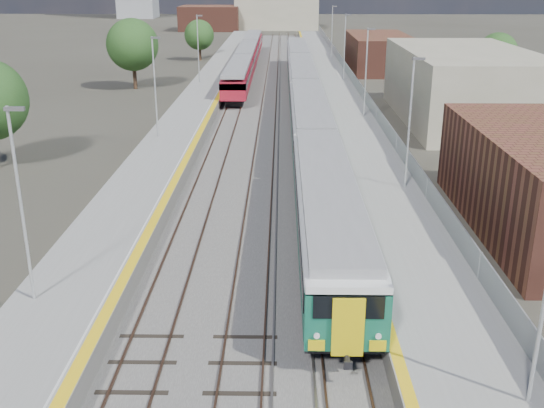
{
  "coord_description": "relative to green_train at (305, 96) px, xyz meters",
  "views": [
    {
      "loc": [
        -0.69,
        -13.67,
        12.82
      ],
      "look_at": [
        -1.13,
        15.6,
        2.2
      ],
      "focal_mm": 42.0,
      "sensor_mm": 36.0,
      "label": 1
    }
  ],
  "objects": [
    {
      "name": "red_train",
      "position": [
        -7.0,
        31.07,
        -0.25
      ],
      "size": [
        2.66,
        54.07,
        3.36
      ],
      "color": "black",
      "rests_on": "ground"
    },
    {
      "name": "tree_d",
      "position": [
        23.42,
        19.2,
        1.76
      ],
      "size": [
        4.69,
        4.69,
        6.36
      ],
      "color": "#382619",
      "rests_on": "ground"
    },
    {
      "name": "platform_right",
      "position": [
        3.78,
        7.91,
        -1.71
      ],
      "size": [
        4.7,
        155.0,
        8.52
      ],
      "color": "slate",
      "rests_on": "ground"
    },
    {
      "name": "tree_c",
      "position": [
        -15.02,
        43.01,
        1.67
      ],
      "size": [
        4.58,
        4.58,
        6.21
      ],
      "color": "#382619",
      "rests_on": "ground"
    },
    {
      "name": "ground",
      "position": [
        -1.5,
        5.42,
        -2.24
      ],
      "size": [
        320.0,
        320.0,
        0.0
      ],
      "primitive_type": "plane",
      "color": "#47443A",
      "rests_on": "ground"
    },
    {
      "name": "green_train",
      "position": [
        0.0,
        0.0,
        0.0
      ],
      "size": [
        2.89,
        80.42,
        3.18
      ],
      "color": "black",
      "rests_on": "ground"
    },
    {
      "name": "ballast_bed",
      "position": [
        -3.75,
        7.92,
        -2.21
      ],
      "size": [
        10.5,
        155.0,
        0.06
      ],
      "primitive_type": "cube",
      "color": "#565451",
      "rests_on": "ground"
    },
    {
      "name": "platform_left",
      "position": [
        -10.55,
        7.91,
        -1.72
      ],
      "size": [
        4.3,
        155.0,
        8.52
      ],
      "color": "slate",
      "rests_on": "ground"
    },
    {
      "name": "tree_b",
      "position": [
        -19.47,
        16.79,
        2.86
      ],
      "size": [
        5.97,
        5.97,
        8.09
      ],
      "color": "#382619",
      "rests_on": "ground"
    },
    {
      "name": "tracks",
      "position": [
        -3.15,
        9.59,
        -2.13
      ],
      "size": [
        8.96,
        160.0,
        0.17
      ],
      "color": "#4C3323",
      "rests_on": "ground"
    }
  ]
}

